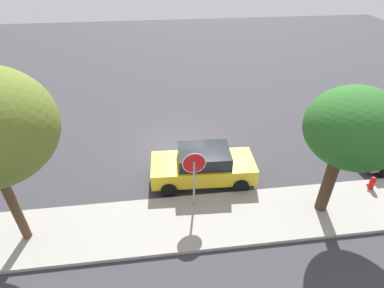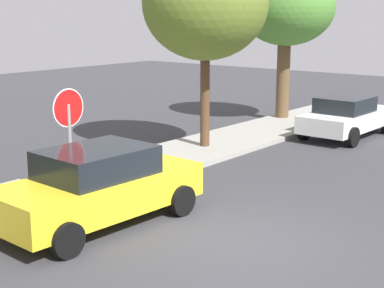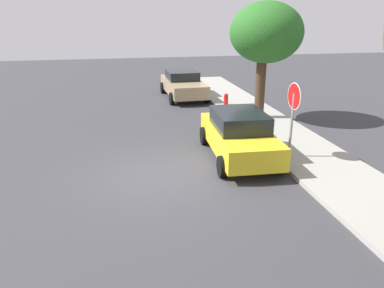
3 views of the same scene
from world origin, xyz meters
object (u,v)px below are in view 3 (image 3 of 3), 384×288
(parked_car_tan, at_px, (183,84))
(fire_hydrant, at_px, (226,100))
(stop_sign, at_px, (293,108))
(parked_car_yellow, at_px, (239,135))
(street_tree_far, at_px, (266,34))

(parked_car_tan, relative_size, fire_hydrant, 6.29)
(stop_sign, height_order, parked_car_yellow, stop_sign)
(parked_car_tan, relative_size, street_tree_far, 0.90)
(stop_sign, distance_m, parked_car_tan, 10.17)
(parked_car_tan, bearing_deg, street_tree_far, 27.26)
(stop_sign, xyz_separation_m, parked_car_yellow, (-0.59, -1.52, -0.97))
(parked_car_yellow, relative_size, parked_car_tan, 0.97)
(stop_sign, relative_size, parked_car_yellow, 0.58)
(street_tree_far, bearing_deg, parked_car_tan, -152.74)
(parked_car_yellow, relative_size, street_tree_far, 0.87)
(street_tree_far, bearing_deg, fire_hydrant, -158.67)
(stop_sign, relative_size, street_tree_far, 0.51)
(stop_sign, bearing_deg, street_tree_far, 168.96)
(street_tree_far, bearing_deg, stop_sign, -11.04)
(parked_car_yellow, bearing_deg, street_tree_far, 149.94)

